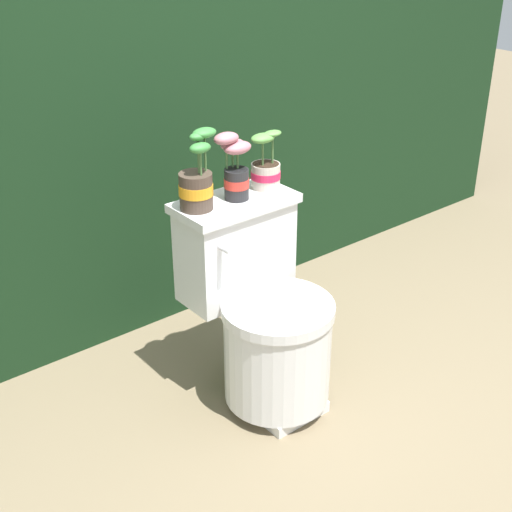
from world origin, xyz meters
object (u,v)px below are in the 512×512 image
(potted_plant_midleft, at_px, (235,167))
(potted_plant_middle, at_px, (266,169))
(potted_plant_left, at_px, (197,183))
(toilet, at_px, (262,316))

(potted_plant_midleft, bearing_deg, potted_plant_middle, 4.28)
(potted_plant_left, height_order, potted_plant_midleft, potted_plant_left)
(toilet, xyz_separation_m, potted_plant_middle, (0.14, 0.16, 0.45))
(potted_plant_midleft, relative_size, potted_plant_middle, 1.13)
(toilet, height_order, potted_plant_midleft, potted_plant_midleft)
(potted_plant_midleft, height_order, potted_plant_middle, potted_plant_midleft)
(potted_plant_left, height_order, potted_plant_middle, potted_plant_left)
(toilet, relative_size, potted_plant_midleft, 3.15)
(toilet, xyz_separation_m, potted_plant_left, (-0.14, 0.16, 0.47))
(potted_plant_left, xyz_separation_m, potted_plant_midleft, (0.15, -0.01, 0.02))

